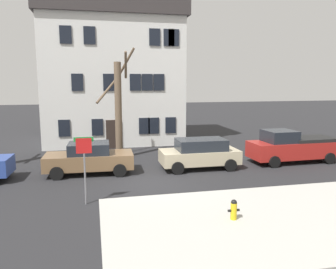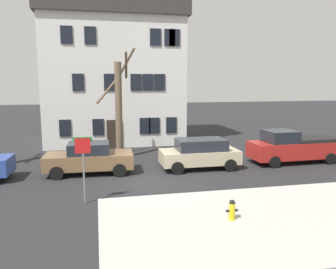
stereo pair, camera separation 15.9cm
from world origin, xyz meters
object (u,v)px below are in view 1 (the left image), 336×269
object	(u,v)px
tree_bare_mid	(118,106)
car_brown_sedan	(89,158)
fire_hydrant	(234,209)
bicycle_leaning	(84,158)
pickup_truck_red	(292,147)
building_main	(113,68)
car_beige_wagon	(200,153)
street_sign_pole	(84,158)

from	to	relation	value
tree_bare_mid	car_brown_sedan	world-z (taller)	tree_bare_mid
fire_hydrant	bicycle_leaning	size ratio (longest dim) A/B	0.43
pickup_truck_red	building_main	bearing A→B (deg)	135.71
tree_bare_mid	car_beige_wagon	size ratio (longest dim) A/B	1.59
pickup_truck_red	street_sign_pole	size ratio (longest dim) A/B	2.00
car_beige_wagon	bicycle_leaning	distance (m)	6.93
building_main	tree_bare_mid	bearing A→B (deg)	-90.57
car_beige_wagon	street_sign_pole	world-z (taller)	street_sign_pole
tree_bare_mid	bicycle_leaning	xyz separation A→B (m)	(-2.21, -1.13, -2.94)
tree_bare_mid	bicycle_leaning	bearing A→B (deg)	-152.92
pickup_truck_red	street_sign_pole	bearing A→B (deg)	-159.14
tree_bare_mid	street_sign_pole	xyz separation A→B (m)	(-1.96, -8.05, -1.39)
building_main	pickup_truck_red	xyz separation A→B (m)	(10.11, -9.86, -4.95)
tree_bare_mid	pickup_truck_red	bearing A→B (deg)	-18.62
tree_bare_mid	car_brown_sedan	bearing A→B (deg)	-118.44
tree_bare_mid	fire_hydrant	size ratio (longest dim) A/B	9.70
car_brown_sedan	pickup_truck_red	world-z (taller)	pickup_truck_red
car_beige_wagon	fire_hydrant	size ratio (longest dim) A/B	6.11
pickup_truck_red	fire_hydrant	bearing A→B (deg)	-133.04
building_main	pickup_truck_red	bearing A→B (deg)	-44.29
car_beige_wagon	fire_hydrant	bearing A→B (deg)	-98.71
tree_bare_mid	fire_hydrant	distance (m)	11.78
building_main	car_brown_sedan	size ratio (longest dim) A/B	2.50
car_brown_sedan	fire_hydrant	bearing A→B (deg)	-56.96
car_beige_wagon	street_sign_pole	bearing A→B (deg)	-144.66
tree_bare_mid	car_brown_sedan	distance (m)	4.60
tree_bare_mid	bicycle_leaning	size ratio (longest dim) A/B	4.21
building_main	car_beige_wagon	bearing A→B (deg)	-67.66
car_beige_wagon	pickup_truck_red	xyz separation A→B (m)	(5.96, 0.24, 0.08)
fire_hydrant	street_sign_pole	bearing A→B (deg)	149.64
car_brown_sedan	bicycle_leaning	bearing A→B (deg)	99.00
car_brown_sedan	bicycle_leaning	size ratio (longest dim) A/B	2.82
street_sign_pole	bicycle_leaning	distance (m)	7.10
car_beige_wagon	street_sign_pole	size ratio (longest dim) A/B	1.61
fire_hydrant	street_sign_pole	xyz separation A→B (m)	(-5.05, 2.96, 1.42)
building_main	street_sign_pole	bearing A→B (deg)	-97.96
street_sign_pole	car_brown_sedan	bearing A→B (deg)	88.61
car_beige_wagon	bicycle_leaning	xyz separation A→B (m)	(-6.43, 2.54, -0.51)
tree_bare_mid	car_beige_wagon	xyz separation A→B (m)	(4.22, -3.67, -2.42)
tree_bare_mid	building_main	bearing A→B (deg)	89.43
car_beige_wagon	tree_bare_mid	bearing A→B (deg)	138.95
car_brown_sedan	street_sign_pole	size ratio (longest dim) A/B	1.71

